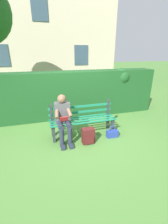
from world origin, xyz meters
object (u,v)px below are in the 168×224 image
Objects in this scene: park_bench at (82,119)px; handbag at (112,133)px; backpack at (88,136)px; person_seated at (63,117)px.

park_bench reaches higher than handbag.
backpack is at bearing 91.78° from park_bench.
person_seated is at bearing -10.21° from handbag.
park_bench is 0.60m from person_seated.
person_seated reaches higher than backpack.
backpack is 1.19× the size of handbag.
person_seated is at bearing -30.32° from backpack.
park_bench is at bearing -28.25° from handbag.
park_bench is 0.55m from backpack.
backpack is (-0.02, 0.49, -0.25)m from park_bench.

